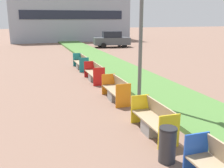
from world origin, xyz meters
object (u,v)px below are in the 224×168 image
bench_yellow_frame (154,122)px  litter_bin (167,145)px  bench_red_frame (95,74)px  street_lamp_post (142,5)px  bench_teal_frame (81,63)px  bench_orange_frame (116,92)px  parked_car_distant (112,39)px

bench_yellow_frame → litter_bin: 1.59m
litter_bin → bench_red_frame: bearing=87.2°
bench_yellow_frame → street_lamp_post: street_lamp_post is taller
bench_yellow_frame → bench_teal_frame: same height
litter_bin → bench_teal_frame: bearing=88.1°
street_lamp_post → bench_orange_frame: bearing=121.5°
bench_yellow_frame → street_lamp_post: (0.61, 2.47, 3.47)m
bench_red_frame → bench_teal_frame: 3.69m
bench_yellow_frame → bench_red_frame: size_ratio=0.88×
bench_orange_frame → parked_car_distant: (6.19, 19.63, 0.55)m
bench_teal_frame → street_lamp_post: 9.05m
bench_teal_frame → litter_bin: (-0.42, -12.34, 0.07)m
bench_red_frame → bench_teal_frame: (0.00, 3.69, 0.00)m
bench_red_frame → parked_car_distant: (6.19, 15.98, 0.54)m
street_lamp_post → bench_yellow_frame: bearing=-104.0°
bench_red_frame → parked_car_distant: bearing=68.8°
bench_teal_frame → parked_car_distant: 13.77m
bench_yellow_frame → litter_bin: size_ratio=2.19×
parked_car_distant → bench_red_frame: bearing=-103.4°
street_lamp_post → litter_bin: bearing=-104.4°
bench_yellow_frame → bench_orange_frame: same height
litter_bin → street_lamp_post: bearing=75.6°
bench_yellow_frame → bench_teal_frame: size_ratio=0.83×
bench_yellow_frame → parked_car_distant: bearing=75.0°
street_lamp_post → parked_car_distant: street_lamp_post is taller
bench_orange_frame → bench_red_frame: same height
bench_orange_frame → street_lamp_post: size_ratio=0.28×
bench_teal_frame → street_lamp_post: size_ratio=0.34×
bench_red_frame → litter_bin: bench_red_frame is taller
bench_red_frame → street_lamp_post: street_lamp_post is taller
litter_bin → street_lamp_post: street_lamp_post is taller
bench_teal_frame → bench_yellow_frame: bearing=-90.0°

